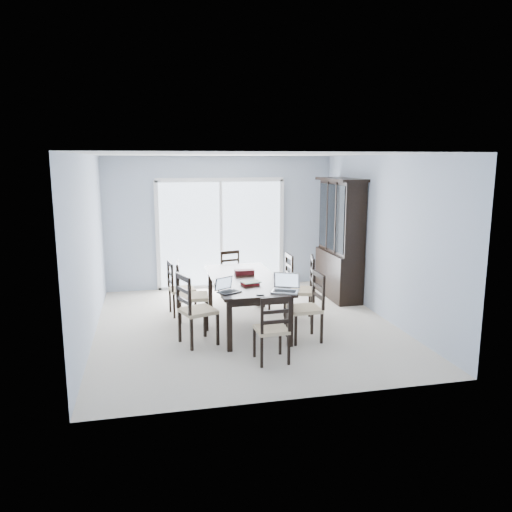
# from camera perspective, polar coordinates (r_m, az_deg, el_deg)

# --- Properties ---
(floor) EXTENTS (5.00, 5.00, 0.00)m
(floor) POSITION_cam_1_polar(r_m,az_deg,el_deg) (7.81, -1.19, -7.91)
(floor) COLOR beige
(floor) RESTS_ON ground
(ceiling) EXTENTS (5.00, 5.00, 0.00)m
(ceiling) POSITION_cam_1_polar(r_m,az_deg,el_deg) (7.39, -1.27, 11.54)
(ceiling) COLOR white
(ceiling) RESTS_ON back_wall
(back_wall) EXTENTS (4.50, 0.02, 2.60)m
(back_wall) POSITION_cam_1_polar(r_m,az_deg,el_deg) (9.93, -4.06, 3.84)
(back_wall) COLOR #A6B3C6
(back_wall) RESTS_ON floor
(wall_left) EXTENTS (0.02, 5.00, 2.60)m
(wall_left) POSITION_cam_1_polar(r_m,az_deg,el_deg) (7.39, -18.59, 0.85)
(wall_left) COLOR #A6B3C6
(wall_left) RESTS_ON floor
(wall_right) EXTENTS (0.02, 5.00, 2.60)m
(wall_right) POSITION_cam_1_polar(r_m,az_deg,el_deg) (8.22, 14.35, 2.05)
(wall_right) COLOR #A6B3C6
(wall_right) RESTS_ON floor
(balcony) EXTENTS (4.50, 2.00, 0.10)m
(balcony) POSITION_cam_1_polar(r_m,az_deg,el_deg) (11.14, -4.73, -2.45)
(balcony) COLOR gray
(balcony) RESTS_ON ground
(railing) EXTENTS (4.50, 0.06, 1.10)m
(railing) POSITION_cam_1_polar(r_m,az_deg,el_deg) (12.00, -5.43, 1.42)
(railing) COLOR #99999E
(railing) RESTS_ON balcony
(dining_table) EXTENTS (1.00, 2.20, 0.75)m
(dining_table) POSITION_cam_1_polar(r_m,az_deg,el_deg) (7.62, -1.21, -3.11)
(dining_table) COLOR black
(dining_table) RESTS_ON floor
(china_hutch) EXTENTS (0.50, 1.38, 2.20)m
(china_hutch) POSITION_cam_1_polar(r_m,az_deg,el_deg) (9.29, 9.58, 1.80)
(china_hutch) COLOR black
(china_hutch) RESTS_ON floor
(sliding_door) EXTENTS (2.52, 0.05, 2.18)m
(sliding_door) POSITION_cam_1_polar(r_m,az_deg,el_deg) (9.93, -4.02, 2.60)
(sliding_door) COLOR silver
(sliding_door) RESTS_ON floor
(chair_left_near) EXTENTS (0.57, 0.56, 1.16)m
(chair_left_near) POSITION_cam_1_polar(r_m,az_deg,el_deg) (6.88, -7.41, -5.24)
(chair_left_near) COLOR black
(chair_left_near) RESTS_ON floor
(chair_left_mid) EXTENTS (0.50, 0.48, 1.19)m
(chair_left_mid) POSITION_cam_1_polar(r_m,az_deg,el_deg) (7.60, -8.01, -3.59)
(chair_left_mid) COLOR black
(chair_left_mid) RESTS_ON floor
(chair_left_far) EXTENTS (0.45, 0.44, 1.04)m
(chair_left_far) POSITION_cam_1_polar(r_m,az_deg,el_deg) (8.27, -9.06, -3.01)
(chair_left_far) COLOR black
(chair_left_far) RESTS_ON floor
(chair_right_near) EXTENTS (0.45, 0.43, 1.12)m
(chair_right_near) POSITION_cam_1_polar(r_m,az_deg,el_deg) (7.09, 6.31, -4.92)
(chair_right_near) COLOR black
(chair_right_near) RESTS_ON floor
(chair_right_mid) EXTENTS (0.56, 0.55, 1.20)m
(chair_right_mid) POSITION_cam_1_polar(r_m,az_deg,el_deg) (7.89, 5.58, -2.94)
(chair_right_mid) COLOR black
(chair_right_mid) RESTS_ON floor
(chair_right_far) EXTENTS (0.43, 0.42, 1.11)m
(chair_right_far) POSITION_cam_1_polar(r_m,az_deg,el_deg) (8.47, 3.09, -2.30)
(chair_right_far) COLOR black
(chair_right_far) RESTS_ON floor
(chair_end_near) EXTENTS (0.40, 0.42, 1.03)m
(chair_end_near) POSITION_cam_1_polar(r_m,az_deg,el_deg) (6.23, 2.01, -7.55)
(chair_end_near) COLOR black
(chair_end_near) RESTS_ON floor
(chair_end_far) EXTENTS (0.46, 0.47, 1.01)m
(chair_end_far) POSITION_cam_1_polar(r_m,az_deg,el_deg) (9.17, -2.77, -1.58)
(chair_end_far) COLOR black
(chair_end_far) RESTS_ON floor
(laptop_dark) EXTENTS (0.35, 0.32, 0.20)m
(laptop_dark) POSITION_cam_1_polar(r_m,az_deg,el_deg) (6.79, -3.09, -3.79)
(laptop_dark) COLOR black
(laptop_dark) RESTS_ON dining_table
(laptop_silver) EXTENTS (0.43, 0.38, 0.25)m
(laptop_silver) POSITION_cam_1_polar(r_m,az_deg,el_deg) (6.80, 3.34, -3.65)
(laptop_silver) COLOR silver
(laptop_silver) RESTS_ON dining_table
(book_stack) EXTENTS (0.30, 0.26, 0.04)m
(book_stack) POSITION_cam_1_polar(r_m,az_deg,el_deg) (7.21, -0.66, -3.09)
(book_stack) COLOR maroon
(book_stack) RESTS_ON dining_table
(cell_phone) EXTENTS (0.12, 0.07, 0.01)m
(cell_phone) POSITION_cam_1_polar(r_m,az_deg,el_deg) (6.65, 0.50, -4.46)
(cell_phone) COLOR black
(cell_phone) RESTS_ON dining_table
(game_box) EXTENTS (0.30, 0.15, 0.07)m
(game_box) POSITION_cam_1_polar(r_m,az_deg,el_deg) (7.84, -1.34, -1.85)
(game_box) COLOR #4A0E0F
(game_box) RESTS_ON dining_table
(hot_tub) EXTENTS (2.22, 2.05, 1.01)m
(hot_tub) POSITION_cam_1_polar(r_m,az_deg,el_deg) (10.99, -8.71, 0.24)
(hot_tub) COLOR brown
(hot_tub) RESTS_ON balcony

